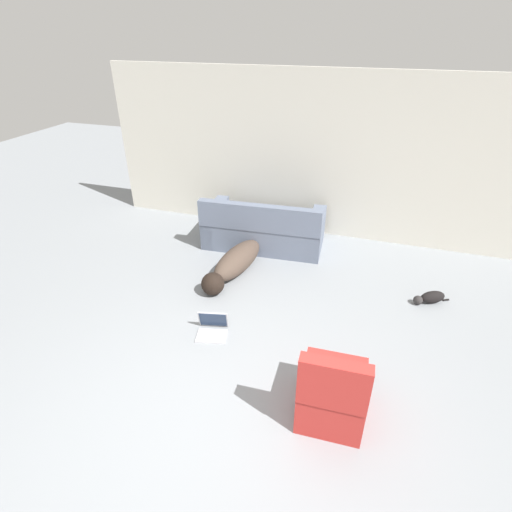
{
  "coord_description": "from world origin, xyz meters",
  "views": [
    {
      "loc": [
        0.97,
        -1.94,
        3.07
      ],
      "look_at": [
        -0.26,
        1.86,
        0.73
      ],
      "focal_mm": 28.0,
      "sensor_mm": 36.0,
      "label": 1
    }
  ],
  "objects_px": {
    "couch": "(264,229)",
    "side_chair": "(332,393)",
    "dog": "(234,263)",
    "laptop_open": "(213,326)",
    "cat": "(430,298)"
  },
  "relations": [
    {
      "from": "couch",
      "to": "side_chair",
      "type": "xyz_separation_m",
      "value": [
        1.51,
        -2.9,
        0.01
      ]
    },
    {
      "from": "couch",
      "to": "laptop_open",
      "type": "relative_size",
      "value": 4.76
    },
    {
      "from": "cat",
      "to": "dog",
      "type": "bearing_deg",
      "value": -25.04
    },
    {
      "from": "dog",
      "to": "laptop_open",
      "type": "height_order",
      "value": "dog"
    },
    {
      "from": "dog",
      "to": "laptop_open",
      "type": "xyz_separation_m",
      "value": [
        0.19,
        -1.22,
        -0.1
      ]
    },
    {
      "from": "dog",
      "to": "laptop_open",
      "type": "distance_m",
      "value": 1.24
    },
    {
      "from": "dog",
      "to": "cat",
      "type": "distance_m",
      "value": 2.6
    },
    {
      "from": "couch",
      "to": "laptop_open",
      "type": "xyz_separation_m",
      "value": [
        0.06,
        -2.19,
        -0.19
      ]
    },
    {
      "from": "laptop_open",
      "to": "couch",
      "type": "bearing_deg",
      "value": 78.42
    },
    {
      "from": "dog",
      "to": "side_chair",
      "type": "height_order",
      "value": "side_chair"
    },
    {
      "from": "side_chair",
      "to": "couch",
      "type": "bearing_deg",
      "value": -64.92
    },
    {
      "from": "couch",
      "to": "cat",
      "type": "relative_size",
      "value": 4.01
    },
    {
      "from": "cat",
      "to": "laptop_open",
      "type": "height_order",
      "value": "laptop_open"
    },
    {
      "from": "side_chair",
      "to": "cat",
      "type": "bearing_deg",
      "value": -116.99
    },
    {
      "from": "couch",
      "to": "dog",
      "type": "bearing_deg",
      "value": 77.84
    }
  ]
}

